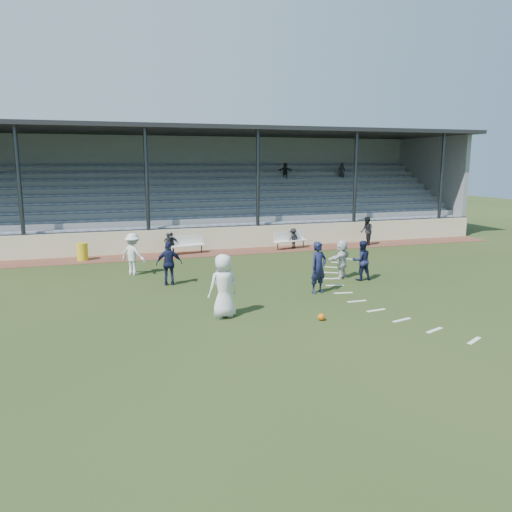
{
  "coord_description": "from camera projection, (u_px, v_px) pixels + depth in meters",
  "views": [
    {
      "loc": [
        -5.45,
        -14.72,
        4.72
      ],
      "look_at": [
        0.0,
        2.5,
        1.3
      ],
      "focal_mm": 35.0,
      "sensor_mm": 36.0,
      "label": 1
    }
  ],
  "objects": [
    {
      "name": "sub_left_near",
      "position": [
        168.0,
        244.0,
        25.38
      ],
      "size": [
        0.47,
        0.37,
        1.15
      ],
      "primitive_type": "imported",
      "rotation": [
        0.0,
        0.0,
        3.38
      ],
      "color": "black",
      "rests_on": "cinder_track"
    },
    {
      "name": "bench_right",
      "position": [
        290.0,
        238.0,
        27.37
      ],
      "size": [
        2.04,
        0.9,
        0.95
      ],
      "rotation": [
        0.0,
        0.0,
        0.23
      ],
      "color": "silver",
      "rests_on": "cinder_track"
    },
    {
      "name": "grandstand",
      "position": [
        190.0,
        203.0,
        31.1
      ],
      "size": [
        34.6,
        9.0,
        6.61
      ],
      "color": "gray",
      "rests_on": "ground"
    },
    {
      "name": "retaining_wall",
      "position": [
        206.0,
        239.0,
        26.99
      ],
      "size": [
        34.0,
        0.18,
        1.2
      ],
      "primitive_type": "cube",
      "color": "beige",
      "rests_on": "ground"
    },
    {
      "name": "player_white_lead",
      "position": [
        224.0,
        286.0,
        15.22
      ],
      "size": [
        1.08,
        0.83,
        1.98
      ],
      "primitive_type": "imported",
      "rotation": [
        0.0,
        0.0,
        3.37
      ],
      "color": "silver",
      "rests_on": "ground"
    },
    {
      "name": "sub_left_far",
      "position": [
        172.0,
        243.0,
        25.61
      ],
      "size": [
        0.7,
        0.38,
        1.14
      ],
      "primitive_type": "imported",
      "rotation": [
        0.0,
        0.0,
        2.98
      ],
      "color": "black",
      "rests_on": "cinder_track"
    },
    {
      "name": "bench_left",
      "position": [
        186.0,
        243.0,
        25.83
      ],
      "size": [
        2.04,
        0.83,
        0.95
      ],
      "rotation": [
        0.0,
        0.0,
        0.2
      ],
      "color": "silver",
      "rests_on": "cinder_track"
    },
    {
      "name": "football",
      "position": [
        321.0,
        317.0,
        15.05
      ],
      "size": [
        0.22,
        0.22,
        0.22
      ],
      "primitive_type": "sphere",
      "color": "#D05E0C",
      "rests_on": "ground"
    },
    {
      "name": "player_white_wing",
      "position": [
        133.0,
        254.0,
        21.0
      ],
      "size": [
        1.29,
        1.26,
        1.77
      ],
      "primitive_type": "imported",
      "rotation": [
        0.0,
        0.0,
        2.4
      ],
      "color": "silver",
      "rests_on": "ground"
    },
    {
      "name": "official",
      "position": [
        367.0,
        231.0,
        28.44
      ],
      "size": [
        0.81,
        0.93,
        1.64
      ],
      "primitive_type": "imported",
      "rotation": [
        0.0,
        0.0,
        4.45
      ],
      "color": "black",
      "rests_on": "cinder_track"
    },
    {
      "name": "sub_right",
      "position": [
        293.0,
        238.0,
        27.43
      ],
      "size": [
        0.82,
        0.67,
        1.11
      ],
      "primitive_type": "imported",
      "rotation": [
        0.0,
        0.0,
        3.56
      ],
      "color": "black",
      "rests_on": "cinder_track"
    },
    {
      "name": "penalty_arc",
      "position": [
        389.0,
        298.0,
        17.5
      ],
      "size": [
        3.89,
        14.63,
        0.01
      ],
      "color": "silver",
      "rests_on": "ground"
    },
    {
      "name": "player_navy_mid",
      "position": [
        361.0,
        260.0,
        20.08
      ],
      "size": [
        0.8,
        0.63,
        1.62
      ],
      "primitive_type": "imported",
      "rotation": [
        0.0,
        0.0,
        3.12
      ],
      "color": "#15193A",
      "rests_on": "ground"
    },
    {
      "name": "cinder_track",
      "position": [
        210.0,
        253.0,
        26.11
      ],
      "size": [
        34.0,
        2.0,
        0.02
      ],
      "primitive_type": "cube",
      "color": "brown",
      "rests_on": "ground"
    },
    {
      "name": "ground",
      "position": [
        279.0,
        309.0,
        16.28
      ],
      "size": [
        90.0,
        90.0,
        0.0
      ],
      "primitive_type": "plane",
      "color": "#273616",
      "rests_on": "ground"
    },
    {
      "name": "trash_bin",
      "position": [
        82.0,
        252.0,
        24.12
      ],
      "size": [
        0.52,
        0.52,
        0.84
      ],
      "primitive_type": "cylinder",
      "color": "gold",
      "rests_on": "cinder_track"
    },
    {
      "name": "player_navy_lead",
      "position": [
        318.0,
        268.0,
        18.07
      ],
      "size": [
        0.8,
        0.65,
        1.89
      ],
      "primitive_type": "imported",
      "rotation": [
        0.0,
        0.0,
        0.33
      ],
      "color": "#15193A",
      "rests_on": "ground"
    },
    {
      "name": "player_navy_wing",
      "position": [
        169.0,
        264.0,
        19.25
      ],
      "size": [
        1.03,
        0.51,
        1.7
      ],
      "primitive_type": "imported",
      "rotation": [
        0.0,
        0.0,
        3.05
      ],
      "color": "#15193A",
      "rests_on": "ground"
    },
    {
      "name": "player_white_back",
      "position": [
        342.0,
        259.0,
        20.4
      ],
      "size": [
        1.5,
        1.23,
        1.61
      ],
      "primitive_type": "imported",
      "rotation": [
        0.0,
        0.0,
        3.74
      ],
      "color": "silver",
      "rests_on": "ground"
    }
  ]
}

